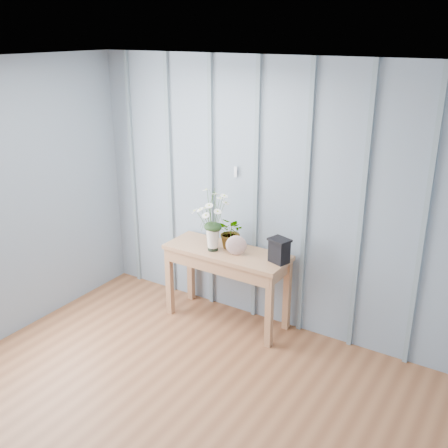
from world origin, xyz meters
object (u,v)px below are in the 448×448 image
Objects in this scene: daisy_vase at (213,212)px; felt_disc_vessel at (236,245)px; sideboard at (227,261)px; carved_box at (279,250)px.

daisy_vase is 0.37m from felt_disc_vessel.
sideboard is 0.51m from daisy_vase.
felt_disc_vessel is at bearing -169.82° from carved_box.
sideboard is 0.25m from felt_disc_vessel.
carved_box is at bearing 7.91° from daisy_vase.
carved_box is at bearing 2.65° from sideboard.
sideboard is 1.99× the size of daisy_vase.
carved_box is (0.64, 0.09, -0.26)m from daisy_vase.
felt_disc_vessel reaches higher than sideboard.
sideboard is at bearing -177.35° from carved_box.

